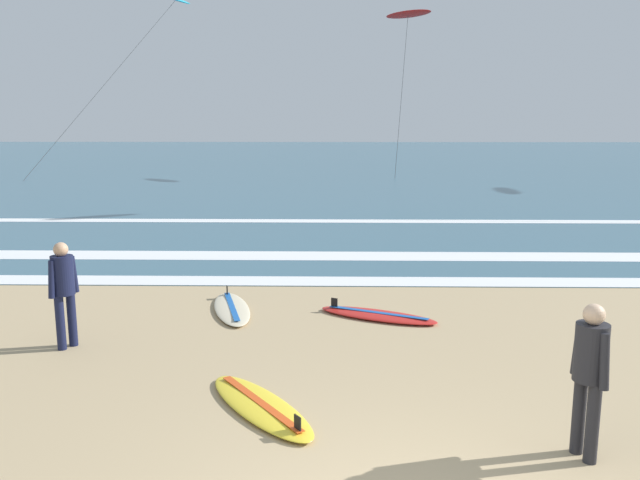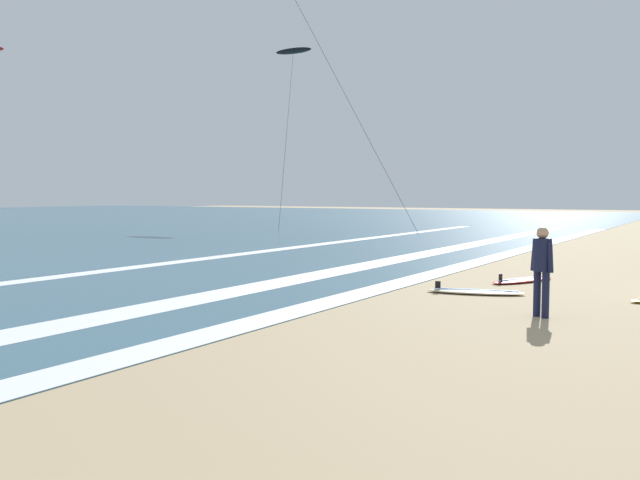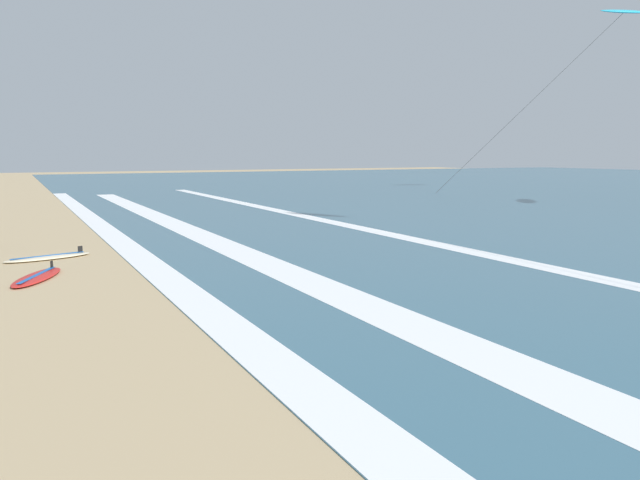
{
  "view_description": "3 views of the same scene",
  "coord_description": "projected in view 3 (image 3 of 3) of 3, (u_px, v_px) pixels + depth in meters",
  "views": [
    {
      "loc": [
        -0.68,
        -4.5,
        3.33
      ],
      "look_at": [
        -0.91,
        7.97,
        0.99
      ],
      "focal_mm": 35.75,
      "sensor_mm": 36.0,
      "label": 1
    },
    {
      "loc": [
        -16.92,
        1.65,
        2.19
      ],
      "look_at": [
        -0.4,
        11.57,
        0.87
      ],
      "focal_mm": 38.53,
      "sensor_mm": 36.0,
      "label": 2
    },
    {
      "loc": [
        13.95,
        5.66,
        2.66
      ],
      "look_at": [
        2.17,
        11.77,
        0.72
      ],
      "focal_mm": 33.38,
      "sensor_mm": 36.0,
      "label": 3
    }
  ],
  "objects": [
    {
      "name": "wave_foam_shoreline",
      "position": [
        144.0,
        260.0,
        14.84
      ],
      "size": [
        56.72,
        0.78,
        0.01
      ],
      "primitive_type": "cube",
      "color": "white",
      "rests_on": "ocean_surface"
    },
    {
      "name": "wave_foam_outer_break",
      "position": [
        404.0,
        237.0,
        18.93
      ],
      "size": [
        56.43,
        0.7,
        0.01
      ],
      "primitive_type": "cube",
      "color": "white",
      "rests_on": "ocean_surface"
    },
    {
      "name": "surfboard_left_pile",
      "position": [
        37.0,
        277.0,
        12.69
      ],
      "size": [
        2.16,
        1.41,
        0.25
      ],
      "color": "red",
      "rests_on": "ground"
    },
    {
      "name": "surfboard_foreground_flat",
      "position": [
        48.0,
        257.0,
        15.11
      ],
      "size": [
        1.11,
        2.18,
        0.25
      ],
      "color": "beige",
      "rests_on": "ground"
    },
    {
      "name": "kite_cyan_low_near",
      "position": [
        623.0,
        13.0,
        36.12
      ],
      "size": [
        8.04,
        10.04,
        11.43
      ],
      "color": "#23A8C6",
      "rests_on": "ground"
    },
    {
      "name": "wave_foam_mid_break",
      "position": [
        259.0,
        261.0,
        14.81
      ],
      "size": [
        54.34,
        1.05,
        0.01
      ],
      "primitive_type": "cube",
      "color": "white",
      "rests_on": "ocean_surface"
    }
  ]
}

